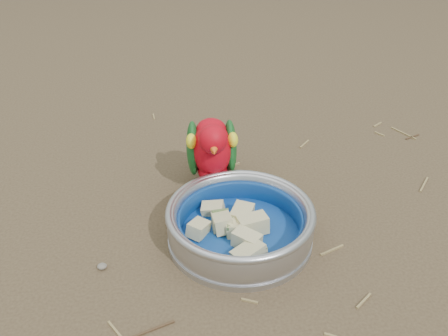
{
  "coord_description": "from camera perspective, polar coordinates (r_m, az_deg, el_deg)",
  "views": [
    {
      "loc": [
        -0.06,
        -0.64,
        0.52
      ],
      "look_at": [
        0.01,
        0.06,
        0.08
      ],
      "focal_mm": 40.0,
      "sensor_mm": 36.0,
      "label": 1
    }
  ],
  "objects": [
    {
      "name": "fruit_wedges",
      "position": [
        0.78,
        1.87,
        -6.48
      ],
      "size": [
        0.14,
        0.14,
        0.03
      ],
      "primitive_type": null,
      "color": "beige",
      "rests_on": "food_bowl"
    },
    {
      "name": "lory_parrot",
      "position": [
        0.87,
        -1.38,
        1.41
      ],
      "size": [
        0.09,
        0.19,
        0.15
      ],
      "primitive_type": null,
      "rotation": [
        0.0,
        0.0,
        -3.18
      ],
      "color": "#B60513",
      "rests_on": "ground"
    },
    {
      "name": "food_bowl",
      "position": [
        0.8,
        1.84,
        -7.78
      ],
      "size": [
        0.23,
        0.23,
        0.02
      ],
      "primitive_type": "cylinder",
      "color": "#B2B2BA",
      "rests_on": "ground"
    },
    {
      "name": "ground",
      "position": [
        0.82,
        -0.4,
        -6.94
      ],
      "size": [
        60.0,
        60.0,
        0.0
      ],
      "primitive_type": "plane",
      "color": "#4D3D2A"
    },
    {
      "name": "bowl_wall",
      "position": [
        0.78,
        1.88,
        -6.08
      ],
      "size": [
        0.23,
        0.23,
        0.04
      ],
      "primitive_type": null,
      "color": "#B2B2BA",
      "rests_on": "food_bowl"
    },
    {
      "name": "ground_debris",
      "position": [
        0.83,
        0.71,
        -6.37
      ],
      "size": [
        0.9,
        0.8,
        0.01
      ],
      "primitive_type": null,
      "color": "olive",
      "rests_on": "ground"
    }
  ]
}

